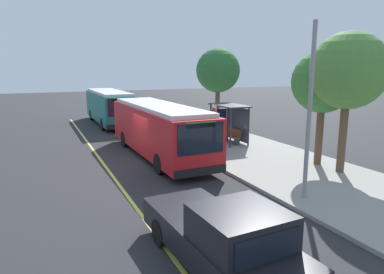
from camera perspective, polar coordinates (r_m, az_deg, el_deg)
ground_plane at (r=18.85m, az=-7.62°, el=-3.93°), size 120.00×120.00×0.00m
sidewalk_curb at (r=21.28m, az=8.03°, el=-1.98°), size 44.00×6.40×0.15m
lane_stripe_center at (r=18.37m, az=-14.22°, el=-4.58°), size 36.00×0.14×0.01m
transit_bus_main at (r=19.46m, az=-5.51°, el=1.47°), size 10.62×2.77×2.95m
transit_bus_second at (r=31.80m, az=-13.50°, el=5.02°), size 10.12×2.61×2.95m
pickup_truck at (r=8.80m, az=5.11°, el=-16.27°), size 5.50×2.28×1.85m
bus_shelter at (r=22.59m, az=6.28°, el=3.59°), size 2.90×1.60×2.48m
waiting_bench at (r=22.45m, az=6.62°, el=0.21°), size 1.60×0.48×0.95m
route_sign_post at (r=19.43m, az=3.72°, el=2.50°), size 0.44×0.08×2.80m
pedestrian_commuter at (r=19.84m, az=4.94°, el=0.21°), size 0.24×0.40×1.69m
street_tree_near_shelter at (r=17.06m, az=24.42°, el=9.86°), size 3.44×3.44×6.39m
street_tree_upstreet at (r=18.08m, az=20.85°, el=8.44°), size 3.05×3.05×5.66m
street_tree_downstreet at (r=27.20m, az=4.31°, el=10.84°), size 3.39×3.39×6.30m
utility_pole at (r=13.10m, az=18.84°, el=3.81°), size 0.16×0.16×6.40m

